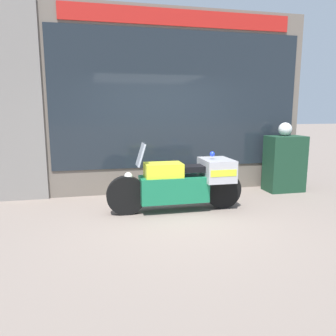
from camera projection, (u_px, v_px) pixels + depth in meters
name	position (u px, v px, depth m)	size (l,w,h in m)	color
ground_plane	(179.00, 219.00, 5.31)	(60.00, 60.00, 0.00)	gray
shop_building	(134.00, 102.00, 6.79)	(6.49, 0.55, 3.78)	#6B6056
window_display	(175.00, 169.00, 7.27)	(5.02, 0.30, 1.80)	slate
paramedic_motorcycle	(185.00, 181.00, 5.68)	(2.39, 0.70, 1.21)	black
utility_cabinet	(285.00, 164.00, 7.05)	(0.79, 0.50, 1.20)	#193D28
white_helmet	(285.00, 129.00, 6.99)	(0.28, 0.28, 0.28)	white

